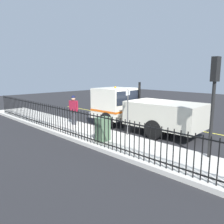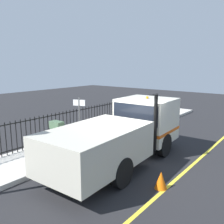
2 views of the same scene
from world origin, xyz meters
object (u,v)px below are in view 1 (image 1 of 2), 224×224
(utility_cabinet, at_px, (103,129))
(traffic_light_near, at_px, (214,87))
(work_truck, at_px, (136,107))
(worker_standing, at_px, (74,107))
(street_sign, at_px, (128,106))
(traffic_cone, at_px, (173,122))

(utility_cabinet, bearing_deg, traffic_light_near, 108.97)
(work_truck, xyz_separation_m, worker_standing, (2.33, -2.83, -0.03))
(work_truck, xyz_separation_m, street_sign, (1.71, 0.88, 0.34))
(traffic_light_near, bearing_deg, worker_standing, 98.13)
(utility_cabinet, distance_m, street_sign, 1.81)
(worker_standing, xyz_separation_m, utility_cabinet, (0.95, 3.62, -0.53))
(work_truck, bearing_deg, traffic_light_near, -112.65)
(traffic_light_near, xyz_separation_m, street_sign, (-0.13, -4.12, -1.14))
(worker_standing, bearing_deg, street_sign, -8.97)
(work_truck, relative_size, street_sign, 2.92)
(work_truck, height_order, utility_cabinet, work_truck)
(worker_standing, bearing_deg, utility_cabinet, -33.23)
(traffic_light_near, bearing_deg, work_truck, 74.40)
(traffic_cone, bearing_deg, street_sign, -4.29)
(work_truck, relative_size, traffic_cone, 12.19)
(worker_standing, bearing_deg, work_truck, 20.92)
(work_truck, xyz_separation_m, traffic_light_near, (1.83, 5.00, 1.47))
(worker_standing, height_order, utility_cabinet, worker_standing)
(worker_standing, relative_size, utility_cabinet, 1.60)
(traffic_light_near, bearing_deg, traffic_cone, 48.85)
(worker_standing, distance_m, traffic_cone, 6.04)
(utility_cabinet, xyz_separation_m, street_sign, (-1.57, 0.10, 0.89))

